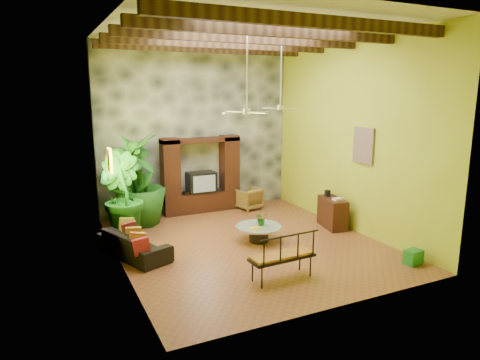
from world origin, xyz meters
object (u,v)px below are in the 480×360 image
ceiling_fan_front (247,102)px  sofa (134,244)px  wicker_armchair (249,199)px  iron_bench (284,254)px  tall_plant_a (136,183)px  entertainment_center (201,180)px  tall_plant_c (139,180)px  green_bin (413,257)px  ceiling_fan_back (281,100)px  coffee_table (259,231)px  tall_plant_b (121,196)px  side_console (332,213)px

ceiling_fan_front → sofa: size_ratio=0.96×
wicker_armchair → iron_bench: size_ratio=0.54×
wicker_armchair → iron_bench: (-1.71, -4.95, 0.22)m
wicker_armchair → tall_plant_a: 3.69m
entertainment_center → tall_plant_c: 2.07m
green_bin → tall_plant_a: bearing=133.1°
tall_plant_a → entertainment_center: bearing=18.7°
entertainment_center → ceiling_fan_front: (-0.20, -3.54, 2.44)m
ceiling_fan_back → tall_plant_a: ceiling_fan_back is taller
entertainment_center → green_bin: entertainment_center is taller
coffee_table → green_bin: size_ratio=3.14×
ceiling_fan_front → coffee_table: bearing=35.9°
sofa → green_bin: 6.11m
tall_plant_c → coffee_table: size_ratio=2.24×
tall_plant_b → tall_plant_c: (0.67, 0.92, 0.18)m
entertainment_center → coffee_table: size_ratio=2.13×
wicker_armchair → tall_plant_b: size_ratio=0.33×
ceiling_fan_front → tall_plant_a: (-1.92, 2.82, -2.16)m
ceiling_fan_front → ceiling_fan_back: same height
entertainment_center → side_console: size_ratio=2.39×
side_console → green_bin: 2.82m
ceiling_fan_front → tall_plant_c: bearing=120.5°
entertainment_center → iron_bench: (-0.27, -5.33, -0.42)m
tall_plant_a → side_console: tall_plant_a is taller
sofa → entertainment_center: bearing=-64.4°
tall_plant_a → tall_plant_b: bearing=-126.3°
coffee_table → green_bin: coffee_table is taller
tall_plant_a → wicker_armchair: bearing=5.5°
ceiling_fan_back → wicker_armchair: ceiling_fan_back is taller
entertainment_center → coffee_table: (0.32, -3.16, -0.71)m
ceiling_fan_front → green_bin: 4.89m
ceiling_fan_front → sofa: bearing=163.2°
tall_plant_c → sofa: bearing=-106.3°
sofa → tall_plant_a: (0.53, 2.08, 0.95)m
ceiling_fan_front → ceiling_fan_back: 2.41m
tall_plant_c → coffee_table: (2.30, -2.65, -1.00)m
wicker_armchair → green_bin: wicker_armchair is taller
entertainment_center → wicker_armchair: (1.43, -0.38, -0.64)m
tall_plant_c → wicker_armchair: bearing=2.3°
ceiling_fan_front → coffee_table: size_ratio=1.65×
entertainment_center → tall_plant_c: (-1.98, -0.51, 0.29)m
tall_plant_a → tall_plant_c: bearing=55.8°
ceiling_fan_back → tall_plant_c: 4.41m
ceiling_fan_back → sofa: size_ratio=0.96×
entertainment_center → ceiling_fan_front: 4.30m
ceiling_fan_back → tall_plant_b: size_ratio=0.86×
tall_plant_a → ceiling_fan_front: bearing=-55.7°
ceiling_fan_back → wicker_armchair: size_ratio=2.57×
tall_plant_b → green_bin: size_ratio=6.03×
coffee_table → side_console: size_ratio=1.12×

